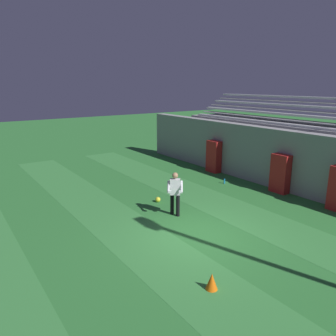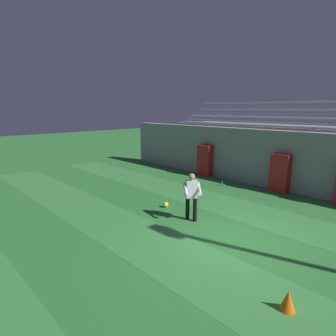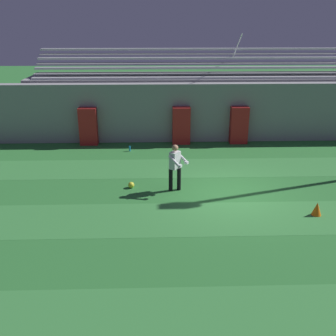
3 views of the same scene
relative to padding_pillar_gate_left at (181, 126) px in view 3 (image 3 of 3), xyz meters
name	(u,v)px [view 3 (image 3 of 3)]	position (x,y,z in m)	size (l,w,h in m)	color
ground_plane	(232,194)	(1.38, -5.95, -0.89)	(80.00, 80.00, 0.00)	#2D7533
turf_stripe_near	(287,319)	(1.38, -11.95, -0.88)	(28.00, 2.15, 0.01)	#38843D
turf_stripe_mid	(242,218)	(1.38, -7.64, -0.88)	(28.00, 2.15, 0.01)	#38843D
turf_stripe_far	(220,168)	(1.38, -3.34, -0.88)	(28.00, 2.15, 0.01)	#38843D
back_wall	(209,112)	(1.38, 0.55, 0.51)	(24.00, 0.60, 2.80)	gray
padding_pillar_gate_left	(181,126)	(0.00, 0.00, 0.00)	(0.84, 0.44, 1.77)	#B21E1E
padding_pillar_gate_right	(239,125)	(2.77, 0.00, 0.00)	(0.84, 0.44, 1.77)	#B21E1E
padding_pillar_far_left	(88,126)	(-4.41, 0.00, 0.00)	(0.84, 0.44, 1.77)	#B21E1E
bleacher_stand	(204,102)	(1.38, 2.54, 0.61)	(18.00, 3.35, 5.03)	gray
goalkeeper	(175,165)	(-0.55, -5.52, 0.07)	(0.72, 0.74, 1.67)	black
soccer_ball	(131,185)	(-2.11, -5.27, -0.78)	(0.22, 0.22, 0.22)	yellow
traffic_cone	(317,209)	(3.69, -7.53, -0.68)	(0.30, 0.30, 0.42)	orange
water_bottle	(130,149)	(-2.41, -1.10, -0.77)	(0.07, 0.07, 0.24)	#1E8CD8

